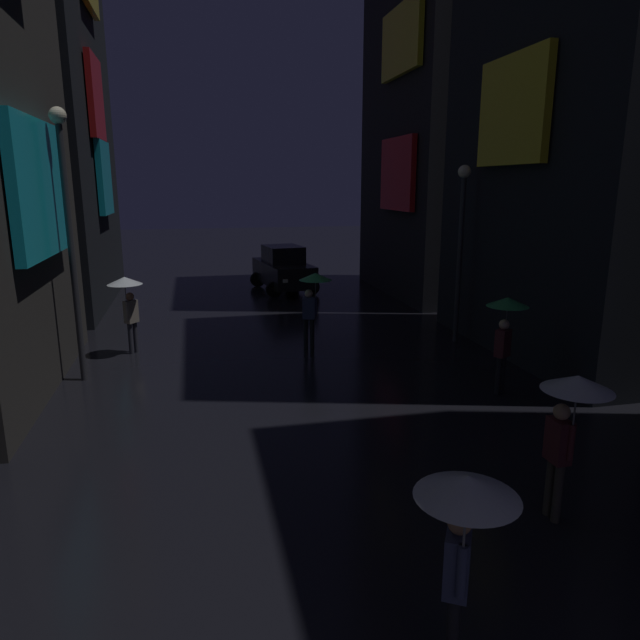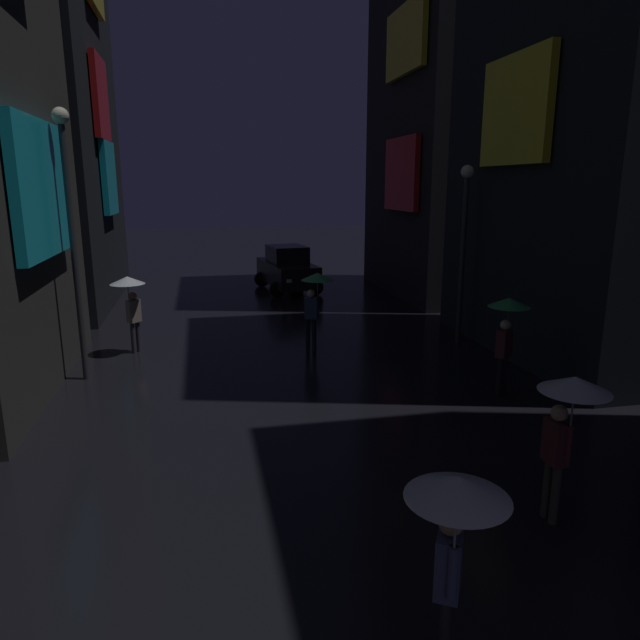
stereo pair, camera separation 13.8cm
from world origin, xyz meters
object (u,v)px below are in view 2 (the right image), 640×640
Objects in this scene: pedestrian_midstreet_centre_green at (315,289)px; pedestrian_midstreet_left_clear at (568,408)px; streetlamp_right_far at (464,232)px; streetlamp_left_far at (71,218)px; pedestrian_far_right_green at (507,319)px; pedestrian_foreground_right_clear at (130,293)px; pedestrian_near_crossing_clear at (454,521)px; car_distant at (287,269)px.

pedestrian_midstreet_left_clear is at bearing -80.55° from pedestrian_midstreet_centre_green.
streetlamp_right_far is at bearing 72.99° from pedestrian_midstreet_left_clear.
streetlamp_left_far is at bearing -166.09° from pedestrian_midstreet_centre_green.
pedestrian_far_right_green is 9.52m from pedestrian_foreground_right_clear.
pedestrian_far_right_green is at bearing -102.01° from streetlamp_right_far.
pedestrian_far_right_green is 8.03m from pedestrian_near_crossing_clear.
pedestrian_midstreet_centre_green is 6.33m from streetlamp_left_far.
pedestrian_midstreet_left_clear is 1.00× the size of pedestrian_far_right_green.
pedestrian_foreground_right_clear is at bearing 174.38° from pedestrian_midstreet_centre_green.
streetlamp_left_far is (-7.31, 7.56, 2.08)m from pedestrian_midstreet_left_clear.
streetlamp_left_far reaches higher than pedestrian_midstreet_centre_green.
streetlamp_left_far is (-4.79, 9.60, 2.08)m from pedestrian_near_crossing_clear.
pedestrian_midstreet_left_clear is 9.33m from streetlamp_right_far.
pedestrian_far_right_green is 0.43× the size of streetlamp_right_far.
pedestrian_midstreet_centre_green is at bearing 84.75° from pedestrian_near_crossing_clear.
pedestrian_foreground_right_clear is (-8.25, 4.77, 0.00)m from pedestrian_far_right_green.
streetlamp_left_far is at bearing -114.73° from pedestrian_foreground_right_clear.
pedestrian_midstreet_left_clear is at bearing -87.05° from car_distant.
pedestrian_far_right_green is 9.79m from streetlamp_left_far.
pedestrian_far_right_green is at bearing 68.86° from pedestrian_midstreet_left_clear.
pedestrian_far_right_green and pedestrian_midstreet_centre_green have the same top height.
pedestrian_foreground_right_clear is at bearing 124.09° from pedestrian_midstreet_left_clear.
streetlamp_left_far is at bearing 134.01° from pedestrian_midstreet_left_clear.
pedestrian_midstreet_left_clear and pedestrian_near_crossing_clear have the same top height.
pedestrian_far_right_green is 1.00× the size of pedestrian_near_crossing_clear.
pedestrian_foreground_right_clear is at bearing 175.71° from streetlamp_right_far.
streetlamp_left_far reaches higher than streetlamp_right_far.
streetlamp_right_far reaches higher than pedestrian_near_crossing_clear.
pedestrian_midstreet_centre_green is at bearing -93.68° from car_distant.
pedestrian_near_crossing_clear is 0.35× the size of streetlamp_left_far.
pedestrian_midstreet_left_clear and pedestrian_far_right_green have the same top height.
streetlamp_right_far is at bearing 64.33° from pedestrian_near_crossing_clear.
pedestrian_midstreet_left_clear is 1.00× the size of pedestrian_midstreet_centre_green.
pedestrian_foreground_right_clear is at bearing 65.27° from streetlamp_left_far.
pedestrian_near_crossing_clear is at bearing -71.26° from pedestrian_foreground_right_clear.
pedestrian_near_crossing_clear is (-4.34, -6.75, 0.00)m from pedestrian_far_right_green.
pedestrian_foreground_right_clear is 0.43× the size of streetlamp_right_far.
pedestrian_foreground_right_clear is 0.49× the size of car_distant.
streetlamp_left_far reaches higher than car_distant.
pedestrian_far_right_green is at bearing -17.30° from streetlamp_left_far.
car_distant is at bearing 86.32° from pedestrian_midstreet_centre_green.
pedestrian_far_right_green and pedestrian_near_crossing_clear have the same top height.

